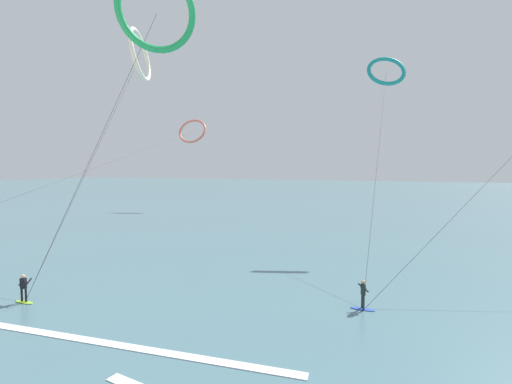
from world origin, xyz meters
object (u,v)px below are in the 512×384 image
(surfer_lime, at_px, (24,290))
(surfer_cobalt, at_px, (363,297))
(kite_emerald, at_px, (157,10))
(kite_ivory, at_px, (140,55))
(kite_teal, at_px, (386,71))
(kite_coral, at_px, (192,131))

(surfer_lime, bearing_deg, surfer_cobalt, -173.81)
(kite_emerald, relative_size, kite_ivory, 0.91)
(surfer_cobalt, distance_m, kite_emerald, 20.28)
(kite_emerald, distance_m, kite_ivory, 15.30)
(kite_teal, bearing_deg, kite_ivory, -170.40)
(kite_coral, distance_m, kite_teal, 41.90)
(surfer_lime, relative_size, kite_coral, 0.03)
(kite_emerald, relative_size, kite_coral, 0.36)
(surfer_cobalt, bearing_deg, kite_coral, -158.31)
(surfer_lime, distance_m, kite_ivory, 23.57)
(surfer_cobalt, height_order, kite_teal, kite_teal)
(surfer_cobalt, bearing_deg, kite_ivory, -130.80)
(surfer_cobalt, height_order, surfer_lime, same)
(kite_coral, relative_size, kite_teal, 2.53)
(kite_coral, relative_size, kite_ivory, 2.56)
(surfer_lime, bearing_deg, kite_emerald, -165.99)
(kite_emerald, xyz_separation_m, kite_coral, (-24.05, 43.68, -2.19))
(surfer_cobalt, xyz_separation_m, surfer_lime, (-18.90, -6.18, 0.00))
(surfer_cobalt, height_order, kite_coral, kite_coral)
(kite_emerald, height_order, kite_teal, kite_teal)
(kite_emerald, relative_size, kite_teal, 0.90)
(kite_teal, bearing_deg, kite_emerald, -135.42)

